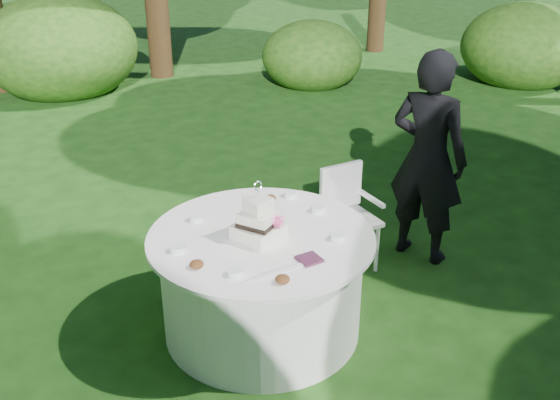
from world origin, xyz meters
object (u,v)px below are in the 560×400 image
(guest, at_px, (428,158))
(cake, at_px, (259,223))
(table, at_px, (262,283))
(napkins, at_px, (309,259))
(chair, at_px, (347,209))

(guest, height_order, cake, guest)
(cake, bearing_deg, table, 39.66)
(napkins, height_order, chair, chair)
(guest, height_order, chair, guest)
(table, distance_m, chair, 1.14)
(cake, bearing_deg, napkins, -72.98)
(napkins, bearing_deg, chair, 42.96)
(guest, distance_m, table, 1.79)
(guest, bearing_deg, table, 74.48)
(table, distance_m, cake, 0.50)
(table, bearing_deg, napkins, -76.96)
(table, xyz_separation_m, cake, (-0.03, -0.02, 0.50))
(guest, distance_m, cake, 1.74)
(table, bearing_deg, chair, 22.60)
(napkins, relative_size, chair, 0.16)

